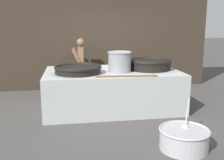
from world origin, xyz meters
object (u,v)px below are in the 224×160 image
object	(u,v)px
giant_wok_far	(149,64)
prep_bowl_vegetables	(184,138)
cook	(81,64)
giant_wok_near	(78,69)
stock_pot	(120,61)

from	to	relation	value
giant_wok_far	prep_bowl_vegetables	xyz separation A→B (m)	(-0.11, -2.26, -0.84)
cook	prep_bowl_vegetables	bearing A→B (deg)	115.86
giant_wok_far	cook	distance (m)	2.09
giant_wok_far	cook	world-z (taller)	cook
giant_wok_near	cook	world-z (taller)	cook
giant_wok_near	cook	xyz separation A→B (m)	(0.13, 1.64, -0.14)
giant_wok_near	prep_bowl_vegetables	xyz separation A→B (m)	(1.56, -2.03, -0.80)
giant_wok_near	stock_pot	world-z (taller)	stock_pot
giant_wok_far	stock_pot	world-z (taller)	stock_pot
giant_wok_far	prep_bowl_vegetables	bearing A→B (deg)	-92.69
giant_wok_near	stock_pot	distance (m)	0.93
giant_wok_near	giant_wok_far	size ratio (longest dim) A/B	1.00
giant_wok_near	cook	bearing A→B (deg)	85.47
giant_wok_near	prep_bowl_vegetables	size ratio (longest dim) A/B	1.08
giant_wok_near	giant_wok_far	bearing A→B (deg)	8.05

